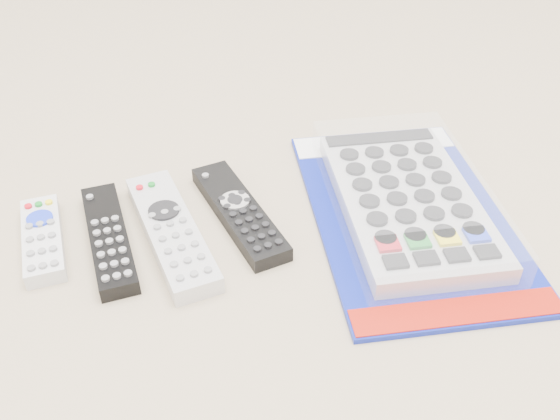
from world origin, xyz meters
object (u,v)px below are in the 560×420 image
object	(u,v)px
jumbo_remote_packaged	(407,199)
remote_small_grey	(43,239)
remote_slim_black	(109,238)
remote_silver_dvd	(171,231)
remote_large_black	(239,212)

from	to	relation	value
jumbo_remote_packaged	remote_small_grey	bearing A→B (deg)	179.38
remote_slim_black	remote_silver_dvd	size ratio (longest dim) A/B	0.85
remote_silver_dvd	remote_large_black	xyz separation A→B (m)	(0.09, 0.01, -0.00)
remote_slim_black	remote_silver_dvd	world-z (taller)	remote_silver_dvd
remote_small_grey	remote_large_black	size ratio (longest dim) A/B	0.71
remote_small_grey	remote_silver_dvd	xyz separation A→B (m)	(0.14, -0.04, 0.00)
remote_large_black	remote_small_grey	bearing A→B (deg)	165.79
remote_small_grey	jumbo_remote_packaged	size ratio (longest dim) A/B	0.35
remote_large_black	jumbo_remote_packaged	distance (m)	0.21
remote_large_black	jumbo_remote_packaged	xyz separation A→B (m)	(0.20, -0.06, 0.01)
remote_small_grey	remote_silver_dvd	size ratio (longest dim) A/B	0.64
remote_large_black	remote_slim_black	bearing A→B (deg)	171.28
remote_small_grey	remote_large_black	bearing A→B (deg)	-6.74
remote_slim_black	remote_large_black	bearing A→B (deg)	-1.70
remote_small_grey	remote_silver_dvd	distance (m)	0.15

